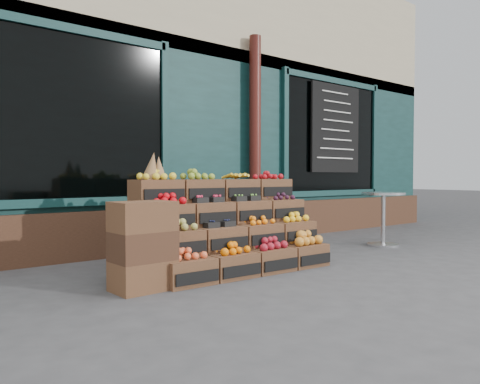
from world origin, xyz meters
TOP-DOWN VIEW (x-y plane):
  - ground at (0.00, 0.00)m, footprint 60.00×60.00m
  - shop_facade at (0.00, 5.11)m, footprint 12.00×6.24m
  - crate_display at (-0.41, 0.66)m, footprint 2.08×1.07m
  - spare_crates at (-1.62, 0.35)m, footprint 0.55×0.39m
  - bistro_table at (2.40, 0.54)m, footprint 0.63×0.63m
  - shopkeeper at (-1.88, 2.88)m, footprint 0.76×0.62m

SIDE VIEW (x-z plane):
  - ground at x=0.00m, z-range 0.00..0.00m
  - crate_display at x=-0.41m, z-range -0.25..1.04m
  - spare_crates at x=-1.62m, z-range 0.00..0.81m
  - bistro_table at x=2.40m, z-range 0.10..0.89m
  - shopkeeper at x=-1.88m, z-range 0.00..1.80m
  - shop_facade at x=0.00m, z-range 0.00..4.80m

